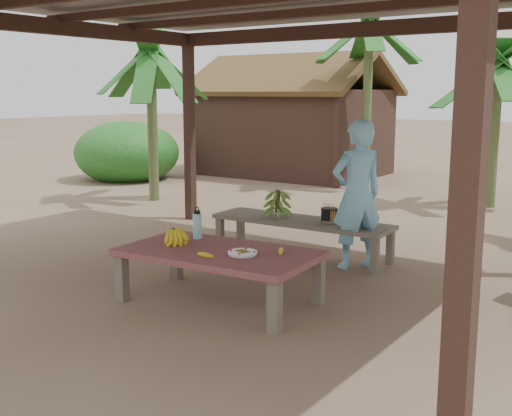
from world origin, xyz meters
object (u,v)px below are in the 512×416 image
Objects in this scene: bench at (301,224)px; plate at (242,253)px; cooking_pot at (329,215)px; woman at (357,195)px; ripe_banana_bunch at (173,235)px; water_flask at (197,225)px; work_table at (219,257)px.

bench is 2.00m from plate.
woman is at bearing -15.92° from cooking_pot.
water_flask is at bearing 81.46° from ripe_banana_bunch.
plate is (0.80, 0.03, -0.07)m from ripe_banana_bunch.
cooking_pot is (0.61, 1.99, -0.05)m from ripe_banana_bunch.
bench is at bearing 92.95° from work_table.
water_flask is (0.05, 0.30, 0.05)m from ripe_banana_bunch.
woman reaches higher than bench.
bench is (-0.25, 1.91, -0.04)m from work_table.
work_table is at bearing -92.84° from cooking_pot.
work_table is at bearing -28.31° from water_flask.
work_table is 9.93× the size of cooking_pot.
woman is at bearing 58.29° from water_flask.
bench is at bearing -173.96° from cooking_pot.
work_table is 7.07× the size of plate.
bench is 6.83× the size of water_flask.
ripe_banana_bunch is 2.08m from cooking_pot.
ripe_banana_bunch reaches higher than plate.
bench is at bearing 82.46° from water_flask.
cooking_pot reaches higher than bench.
woman is (0.40, -0.12, 0.30)m from cooking_pot.
ripe_banana_bunch is 0.81m from plate.
plate is 1.97m from cooking_pot.
work_table is 6.70× the size of ripe_banana_bunch.
ripe_banana_bunch is at bearing -179.19° from work_table.
ripe_banana_bunch reaches higher than work_table.
work_table is at bearing 176.13° from plate.
cooking_pot is at bearing 71.39° from water_flask.
bench is at bearing 105.64° from plate.
work_table is 1.13× the size of woman.
woman is at bearing 61.53° from ripe_banana_bunch.
ripe_banana_bunch is at bearing -98.54° from water_flask.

